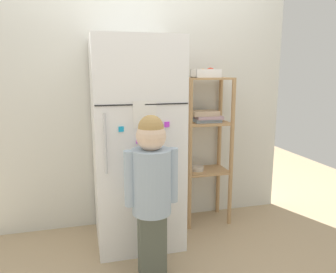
# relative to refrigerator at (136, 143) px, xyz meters

# --- Properties ---
(ground_plane) EXTENTS (6.00, 6.00, 0.00)m
(ground_plane) POSITION_rel_refrigerator_xyz_m (0.12, -0.02, -0.82)
(ground_plane) COLOR tan
(kitchen_wall_back) EXTENTS (2.75, 0.03, 2.14)m
(kitchen_wall_back) POSITION_rel_refrigerator_xyz_m (0.12, 0.35, 0.25)
(kitchen_wall_back) COLOR silver
(kitchen_wall_back) RESTS_ON ground
(refrigerator) EXTENTS (0.67, 0.68, 1.64)m
(refrigerator) POSITION_rel_refrigerator_xyz_m (0.00, 0.00, 0.00)
(refrigerator) COLOR white
(refrigerator) RESTS_ON ground
(child_standing) EXTENTS (0.36, 0.27, 1.12)m
(child_standing) POSITION_rel_refrigerator_xyz_m (0.01, -0.53, -0.15)
(child_standing) COLOR #565C4F
(child_standing) RESTS_ON ground
(pantry_shelf_unit) EXTENTS (0.43, 0.31, 1.34)m
(pantry_shelf_unit) POSITION_rel_refrigerator_xyz_m (0.67, 0.17, 0.00)
(pantry_shelf_unit) COLOR tan
(pantry_shelf_unit) RESTS_ON ground
(fruit_bin) EXTENTS (0.23, 0.16, 0.09)m
(fruit_bin) POSITION_rel_refrigerator_xyz_m (0.66, 0.16, 0.55)
(fruit_bin) COLOR white
(fruit_bin) RESTS_ON pantry_shelf_unit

